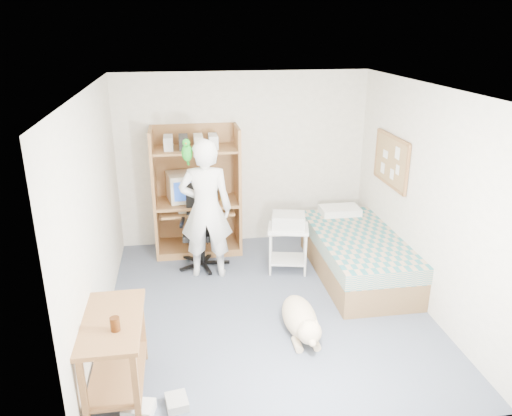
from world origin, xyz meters
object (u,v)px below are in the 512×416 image
at_px(bed, 357,254).
at_px(office_chair, 203,237).
at_px(side_desk, 115,345).
at_px(computer_hutch, 197,196).
at_px(dog, 301,319).
at_px(printer_cart, 288,242).
at_px(person, 206,209).

relative_size(bed, office_chair, 1.85).
distance_m(side_desk, office_chair, 2.61).
distance_m(computer_hutch, office_chair, 0.65).
relative_size(bed, dog, 1.87).
xyz_separation_m(computer_hutch, office_chair, (0.04, -0.49, -0.43)).
distance_m(computer_hutch, side_desk, 3.08).
bearing_deg(bed, printer_cart, 162.47).
height_order(office_chair, printer_cart, office_chair).
distance_m(side_desk, person, 2.37).
bearing_deg(dog, side_desk, -161.23).
xyz_separation_m(computer_hutch, dog, (0.96, -2.31, -0.64)).
xyz_separation_m(side_desk, dog, (1.81, 0.63, -0.32)).
relative_size(computer_hutch, office_chair, 1.65).
xyz_separation_m(bed, person, (-1.92, 0.33, 0.62)).
bearing_deg(computer_hutch, person, -84.18).
relative_size(office_chair, printer_cart, 1.76).
bearing_deg(person, office_chair, -75.52).
xyz_separation_m(bed, dog, (-1.04, -1.19, -0.11)).
relative_size(office_chair, dog, 1.01).
xyz_separation_m(computer_hutch, person, (0.08, -0.80, 0.09)).
relative_size(dog, printer_cart, 1.74).
distance_m(dog, printer_cart, 1.49).
bearing_deg(dog, person, 119.92).
bearing_deg(person, printer_cart, -176.37).
height_order(bed, dog, bed).
distance_m(office_chair, person, 0.60).
relative_size(computer_hutch, side_desk, 1.80).
distance_m(computer_hutch, bed, 2.35).
bearing_deg(printer_cart, person, -170.42).
xyz_separation_m(person, printer_cart, (1.06, -0.05, -0.50)).
bearing_deg(office_chair, bed, -11.39).
relative_size(side_desk, office_chair, 0.92).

